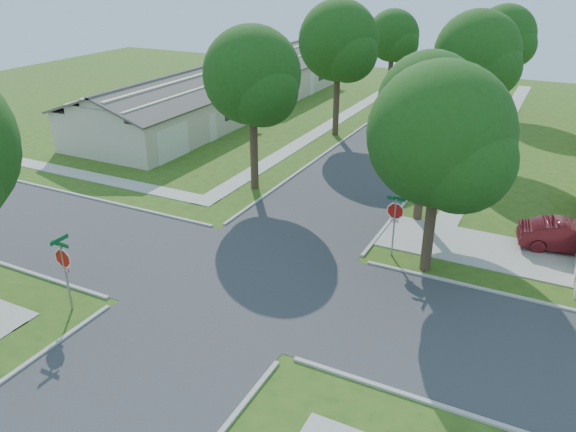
% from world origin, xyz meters
% --- Properties ---
extents(ground, '(100.00, 100.00, 0.00)m').
position_xyz_m(ground, '(0.00, 0.00, 0.00)').
color(ground, '#305015').
rests_on(ground, ground).
extents(road_ns, '(7.00, 100.00, 0.02)m').
position_xyz_m(road_ns, '(0.00, 0.00, 0.00)').
color(road_ns, '#333335').
rests_on(road_ns, ground).
extents(sidewalk_ne, '(1.20, 40.00, 0.04)m').
position_xyz_m(sidewalk_ne, '(6.10, 26.00, 0.02)').
color(sidewalk_ne, '#9E9B91').
rests_on(sidewalk_ne, ground).
extents(sidewalk_nw, '(1.20, 40.00, 0.04)m').
position_xyz_m(sidewalk_nw, '(-6.10, 26.00, 0.02)').
color(sidewalk_nw, '#9E9B91').
rests_on(sidewalk_nw, ground).
extents(driveway, '(8.80, 3.60, 0.05)m').
position_xyz_m(driveway, '(7.90, 7.10, 0.03)').
color(driveway, '#9E9B91').
rests_on(driveway, ground).
extents(stop_sign_sw, '(1.05, 0.80, 2.98)m').
position_xyz_m(stop_sign_sw, '(-4.70, -4.70, 2.03)').
color(stop_sign_sw, gray).
rests_on(stop_sign_sw, ground).
extents(stop_sign_ne, '(1.05, 0.80, 2.98)m').
position_xyz_m(stop_sign_ne, '(4.70, 4.70, 2.03)').
color(stop_sign_ne, gray).
rests_on(stop_sign_ne, ground).
extents(tree_e_near, '(4.97, 4.80, 8.28)m').
position_xyz_m(tree_e_near, '(4.75, 9.01, 5.64)').
color(tree_e_near, '#38281C').
rests_on(tree_e_near, ground).
extents(tree_e_mid, '(5.59, 5.40, 9.21)m').
position_xyz_m(tree_e_mid, '(4.76, 21.01, 6.25)').
color(tree_e_mid, '#38281C').
rests_on(tree_e_mid, ground).
extents(tree_e_far, '(5.17, 5.00, 8.72)m').
position_xyz_m(tree_e_far, '(4.75, 34.01, 5.98)').
color(tree_e_far, '#38281C').
rests_on(tree_e_far, ground).
extents(tree_w_near, '(5.38, 5.20, 8.97)m').
position_xyz_m(tree_w_near, '(-4.64, 9.01, 6.12)').
color(tree_w_near, '#38281C').
rests_on(tree_w_near, ground).
extents(tree_w_mid, '(5.80, 5.60, 9.56)m').
position_xyz_m(tree_w_mid, '(-4.64, 21.01, 6.49)').
color(tree_w_mid, '#38281C').
rests_on(tree_w_mid, ground).
extents(tree_w_far, '(4.76, 4.60, 8.04)m').
position_xyz_m(tree_w_far, '(-4.65, 34.01, 5.51)').
color(tree_w_far, '#38281C').
rests_on(tree_w_far, ground).
extents(tree_ne_corner, '(5.80, 5.60, 8.66)m').
position_xyz_m(tree_ne_corner, '(6.36, 4.21, 5.59)').
color(tree_ne_corner, '#38281C').
rests_on(tree_ne_corner, ground).
extents(house_nw_near, '(8.42, 13.60, 4.23)m').
position_xyz_m(house_nw_near, '(-15.99, 15.00, 1.52)').
color(house_nw_near, '#C3B39A').
rests_on(house_nw_near, ground).
extents(house_nw_far, '(8.42, 13.60, 4.23)m').
position_xyz_m(house_nw_far, '(-15.99, 32.00, 1.52)').
color(house_nw_far, '#C3B39A').
rests_on(house_nw_far, ground).
extents(car_driveway, '(4.38, 2.25, 1.37)m').
position_xyz_m(car_driveway, '(11.50, 8.70, 0.69)').
color(car_driveway, '#521016').
rests_on(car_driveway, ground).
extents(car_curb_east, '(2.01, 4.43, 1.47)m').
position_xyz_m(car_curb_east, '(1.20, 20.43, 0.74)').
color(car_curb_east, black).
rests_on(car_curb_east, ground).
extents(car_curb_west, '(2.29, 4.68, 1.31)m').
position_xyz_m(car_curb_west, '(-3.20, 44.14, 0.66)').
color(car_curb_west, black).
rests_on(car_curb_west, ground).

